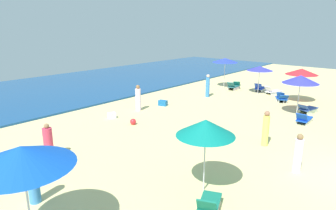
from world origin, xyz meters
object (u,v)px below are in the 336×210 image
lounge_chair_0_0 (209,204)px  cooler_box_0 (163,103)px  umbrella_3 (302,72)px  lounge_chair_3_0 (282,99)px  umbrella_1 (21,156)px  beachgoer_6 (208,86)px  beachgoer_5 (298,154)px  beachgoer_1 (48,142)px  lounge_chair_5_1 (260,88)px  beach_ball_1 (133,122)px  umbrella_6 (225,60)px  lounge_chair_6_0 (233,87)px  umbrella_4 (301,79)px  umbrella_5 (260,68)px  umbrella_0 (206,128)px  lounge_chair_5_0 (273,91)px  lounge_chair_6_1 (236,85)px  beachgoer_2 (266,129)px  lounge_chair_4_0 (308,109)px  lounge_chair_4_1 (304,119)px  lounge_chair_3_1 (282,98)px  beachgoer_0 (33,182)px  cooler_box_2 (112,115)px  beachgoer_7 (138,99)px

lounge_chair_0_0 → cooler_box_0: bearing=-64.9°
umbrella_3 → lounge_chair_3_0: size_ratio=1.77×
umbrella_1 → beachgoer_6: (16.26, 5.63, -1.56)m
umbrella_3 → beachgoer_6: umbrella_3 is taller
beachgoer_5 → cooler_box_0: size_ratio=2.61×
cooler_box_0 → beachgoer_1: bearing=87.2°
lounge_chair_5_1 → beach_ball_1: 12.92m
umbrella_6 → beach_ball_1: umbrella_6 is taller
lounge_chair_6_0 → cooler_box_0: 7.85m
umbrella_4 → umbrella_5: size_ratio=1.11×
umbrella_0 → lounge_chair_5_0: 16.18m
umbrella_3 → lounge_chair_6_1: umbrella_3 is taller
umbrella_5 → beachgoer_2: bearing=-153.7°
lounge_chair_6_0 → cooler_box_0: lounge_chair_6_0 is taller
lounge_chair_0_0 → beachgoer_2: size_ratio=0.83×
lounge_chair_3_0 → lounge_chair_4_0: (-1.72, -2.28, 0.01)m
lounge_chair_5_1 → lounge_chair_6_0: bearing=20.0°
lounge_chair_0_0 → lounge_chair_6_1: lounge_chair_0_0 is taller
umbrella_3 → lounge_chair_6_0: bearing=82.1°
lounge_chair_4_1 → lounge_chair_5_0: 7.35m
beach_ball_1 → umbrella_5: bearing=-9.0°
lounge_chair_4_1 → beachgoer_5: 6.45m
umbrella_4 → umbrella_6: (4.35, 7.74, 0.18)m
umbrella_1 → umbrella_6: 21.19m
umbrella_3 → umbrella_1: bearing=179.1°
lounge_chair_3_1 → umbrella_4: bearing=120.9°
beachgoer_0 → umbrella_1: bearing=93.3°
beachgoer_0 → beachgoer_6: bearing=-135.8°
lounge_chair_5_0 → cooler_box_2: lounge_chair_5_0 is taller
lounge_chair_3_1 → beachgoer_6: size_ratio=0.76×
lounge_chair_3_1 → lounge_chair_4_0: (-1.85, -2.29, -0.02)m
umbrella_0 → umbrella_5: (14.92, 4.94, -0.15)m
lounge_chair_4_0 → lounge_chair_5_1: size_ratio=1.08×
umbrella_5 → lounge_chair_5_1: 2.02m
umbrella_5 → beachgoer_2: umbrella_5 is taller
lounge_chair_0_0 → umbrella_3: size_ratio=0.56×
cooler_box_0 → umbrella_3: bearing=-148.8°
beachgoer_0 → beachgoer_1: size_ratio=1.03×
beachgoer_0 → lounge_chair_3_0: bearing=-153.4°
umbrella_6 → cooler_box_0: size_ratio=4.45×
lounge_chair_5_0 → beachgoer_5: size_ratio=1.07×
umbrella_5 → lounge_chair_6_0: 2.86m
umbrella_3 → cooler_box_2: umbrella_3 is taller
lounge_chair_5_0 → cooler_box_0: bearing=83.2°
beachgoer_1 → lounge_chair_6_0: bearing=-153.6°
umbrella_0 → lounge_chair_0_0: size_ratio=1.80×
lounge_chair_4_0 → beachgoer_7: size_ratio=0.95×
beachgoer_2 → beachgoer_7: bearing=-113.0°
beachgoer_2 → beachgoer_5: beachgoer_2 is taller
lounge_chair_3_0 → beachgoer_2: beachgoer_2 is taller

